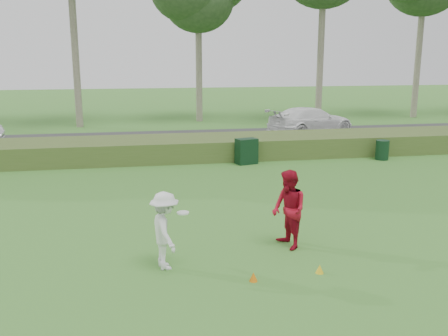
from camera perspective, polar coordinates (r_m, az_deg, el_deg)
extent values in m
plane|color=#317226|center=(11.47, 3.66, -10.78)|extent=(120.00, 120.00, 0.00)
cube|color=#3F5923|center=(22.72, -3.64, 2.34)|extent=(80.00, 3.00, 0.90)
cube|color=#2D2D2D|center=(27.69, -4.86, 3.35)|extent=(80.00, 6.00, 0.06)
cylinder|color=gray|center=(33.51, -16.99, 17.75)|extent=(0.44, 0.44, 15.50)
cylinder|color=gray|center=(35.00, -2.92, 14.76)|extent=(0.44, 0.44, 11.50)
cylinder|color=gray|center=(35.11, 11.15, 16.58)|extent=(0.44, 0.44, 14.00)
cylinder|color=gray|center=(39.79, 21.60, 15.12)|extent=(0.44, 0.44, 13.50)
imported|color=white|center=(10.98, -6.77, -7.12)|extent=(0.84, 1.21, 1.72)
cylinder|color=white|center=(10.88, -4.72, -5.12)|extent=(0.27, 0.27, 0.03)
imported|color=maroon|center=(12.09, 7.42, -4.75)|extent=(0.90, 1.06, 1.92)
cone|color=orange|center=(10.59, 3.38, -12.31)|extent=(0.18, 0.18, 0.19)
cone|color=yellow|center=(11.12, 10.87, -11.25)|extent=(0.18, 0.18, 0.19)
cube|color=black|center=(21.34, 2.58, 1.93)|extent=(0.99, 0.76, 1.09)
cylinder|color=black|center=(23.28, 17.63, 1.98)|extent=(0.61, 0.61, 0.87)
imported|color=white|center=(29.46, 9.92, 5.36)|extent=(5.76, 3.86, 1.55)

